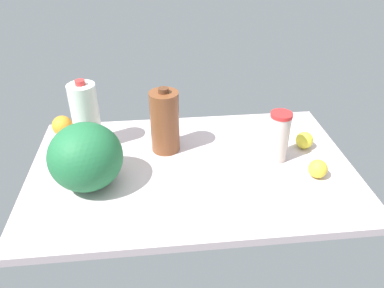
% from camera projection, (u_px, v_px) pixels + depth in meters
% --- Properties ---
extents(countertop, '(1.20, 0.76, 0.03)m').
position_uv_depth(countertop, '(192.00, 170.00, 1.41)').
color(countertop, silver).
rests_on(countertop, ground).
extents(chocolate_milk_jug, '(0.11, 0.11, 0.26)m').
position_uv_depth(chocolate_milk_jug, '(165.00, 122.00, 1.44)').
color(chocolate_milk_jug, brown).
rests_on(chocolate_milk_jug, countertop).
extents(milk_jug, '(0.11, 0.11, 0.28)m').
position_uv_depth(milk_jug, '(86.00, 116.00, 1.45)').
color(milk_jug, white).
rests_on(milk_jug, countertop).
extents(tumbler_cup, '(0.08, 0.08, 0.20)m').
position_uv_depth(tumbler_cup, '(279.00, 137.00, 1.39)').
color(tumbler_cup, beige).
rests_on(tumbler_cup, countertop).
extents(watermelon, '(0.25, 0.25, 0.23)m').
position_uv_depth(watermelon, '(86.00, 157.00, 1.25)').
color(watermelon, '#226D3D').
rests_on(watermelon, countertop).
extents(lemon_near_front, '(0.07, 0.07, 0.07)m').
position_uv_depth(lemon_near_front, '(304.00, 140.00, 1.49)').
color(lemon_near_front, yellow).
rests_on(lemon_near_front, countertop).
extents(orange_beside_bowl, '(0.09, 0.09, 0.09)m').
position_uv_depth(orange_beside_bowl, '(62.00, 126.00, 1.57)').
color(orange_beside_bowl, orange).
rests_on(orange_beside_bowl, countertop).
extents(lemon_loose, '(0.07, 0.07, 0.07)m').
position_uv_depth(lemon_loose, '(318.00, 169.00, 1.33)').
color(lemon_loose, yellow).
rests_on(lemon_loose, countertop).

